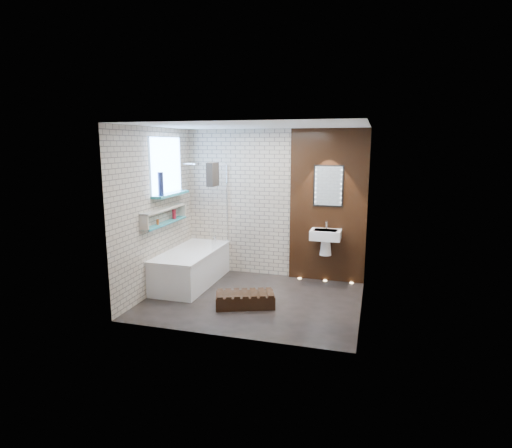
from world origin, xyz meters
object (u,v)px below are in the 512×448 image
(bath_screen, at_px, (220,206))
(washbasin, at_px, (326,238))
(led_mirror, at_px, (328,186))
(bathtub, at_px, (192,267))
(walnut_step, at_px, (245,300))

(bath_screen, distance_m, washbasin, 1.89)
(led_mirror, bearing_deg, bath_screen, -169.34)
(bathtub, distance_m, walnut_step, 1.42)
(bathtub, relative_size, walnut_step, 2.05)
(washbasin, relative_size, led_mirror, 0.83)
(walnut_step, bearing_deg, bath_screen, 124.99)
(bathtub, height_order, led_mirror, led_mirror)
(bathtub, xyz_separation_m, washbasin, (2.17, 0.62, 0.50))
(bath_screen, bearing_deg, walnut_step, -55.01)
(bath_screen, distance_m, led_mirror, 1.89)
(bath_screen, xyz_separation_m, washbasin, (1.82, 0.18, -0.49))
(bath_screen, xyz_separation_m, led_mirror, (1.82, 0.34, 0.37))
(bath_screen, height_order, washbasin, bath_screen)
(walnut_step, bearing_deg, bathtub, 147.72)
(walnut_step, bearing_deg, led_mirror, 57.21)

